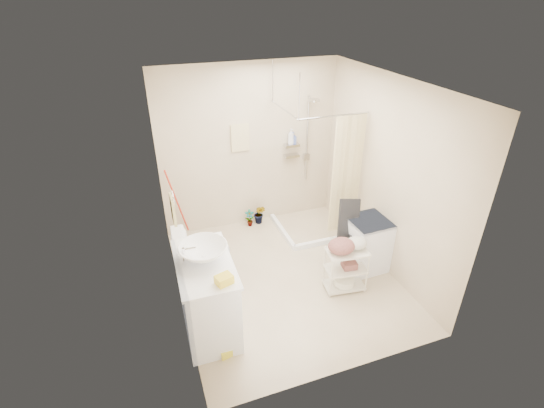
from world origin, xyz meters
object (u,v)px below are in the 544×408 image
(washing_machine, at_px, (366,244))
(laundry_rack, at_px, (346,266))
(vanity, at_px, (207,296))
(toilet, at_px, (202,252))

(washing_machine, height_order, laundry_rack, washing_machine)
(vanity, distance_m, toilet, 0.97)
(washing_machine, bearing_deg, toilet, 163.71)
(vanity, bearing_deg, washing_machine, 11.17)
(vanity, height_order, washing_machine, vanity)
(toilet, height_order, laundry_rack, toilet)
(laundry_rack, bearing_deg, toilet, 159.90)
(vanity, relative_size, laundry_rack, 1.49)
(toilet, distance_m, washing_machine, 2.25)
(vanity, relative_size, toilet, 1.41)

